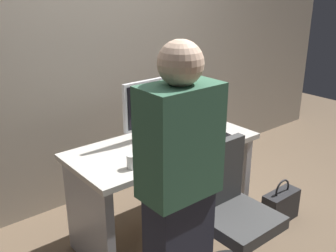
{
  "coord_description": "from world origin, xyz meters",
  "views": [
    {
      "loc": [
        -1.66,
        -2.08,
        1.88
      ],
      "look_at": [
        0.0,
        -0.05,
        0.91
      ],
      "focal_mm": 41.78,
      "sensor_mm": 36.0,
      "label": 1
    }
  ],
  "objects": [
    {
      "name": "book_stack",
      "position": [
        0.39,
        0.2,
        0.83
      ],
      "size": [
        0.23,
        0.18,
        0.14
      ],
      "color": "#3359A5",
      "rests_on": "desk"
    },
    {
      "name": "monitor",
      "position": [
        0.02,
        0.14,
        1.01
      ],
      "size": [
        0.54,
        0.14,
        0.46
      ],
      "color": "silver",
      "rests_on": "desk"
    },
    {
      "name": "ground_plane",
      "position": [
        0.0,
        0.0,
        0.0
      ],
      "size": [
        9.0,
        9.0,
        0.0
      ],
      "primitive_type": "plane",
      "color": "brown"
    },
    {
      "name": "cup_near_keyboard",
      "position": [
        -0.41,
        -0.19,
        0.8
      ],
      "size": [
        0.07,
        0.07,
        0.09
      ],
      "primitive_type": "cylinder",
      "color": "white",
      "rests_on": "desk"
    },
    {
      "name": "desk",
      "position": [
        0.0,
        0.0,
        0.52
      ],
      "size": [
        1.42,
        0.66,
        0.76
      ],
      "color": "beige",
      "rests_on": "ground"
    },
    {
      "name": "handbag",
      "position": [
        0.83,
        -0.5,
        0.14
      ],
      "size": [
        0.34,
        0.14,
        0.38
      ],
      "color": "#262628",
      "rests_on": "ground"
    },
    {
      "name": "office_chair",
      "position": [
        0.02,
        -0.68,
        0.43
      ],
      "size": [
        0.52,
        0.52,
        0.94
      ],
      "color": "black",
      "rests_on": "ground"
    },
    {
      "name": "person_at_desk",
      "position": [
        -0.49,
        -0.74,
        0.84
      ],
      "size": [
        0.4,
        0.24,
        1.64
      ],
      "color": "#262838",
      "rests_on": "ground"
    },
    {
      "name": "keyboard",
      "position": [
        -0.05,
        -0.1,
        0.77
      ],
      "size": [
        0.44,
        0.15,
        0.02
      ],
      "primitive_type": "cube",
      "rotation": [
        0.0,
        0.0,
        0.06
      ],
      "color": "white",
      "rests_on": "desk"
    },
    {
      "name": "wall_back",
      "position": [
        0.0,
        0.9,
        1.5
      ],
      "size": [
        6.4,
        0.1,
        3.0
      ],
      "primitive_type": "cube",
      "color": "#9E9384",
      "rests_on": "ground"
    },
    {
      "name": "cell_phone",
      "position": [
        0.47,
        -0.19,
        0.76
      ],
      "size": [
        0.08,
        0.15,
        0.01
      ],
      "primitive_type": "cube",
      "rotation": [
        0.0,
        0.0,
        -0.1
      ],
      "color": "black",
      "rests_on": "desk"
    },
    {
      "name": "mouse",
      "position": [
        0.23,
        -0.09,
        0.77
      ],
      "size": [
        0.06,
        0.1,
        0.03
      ],
      "primitive_type": "ellipsoid",
      "color": "white",
      "rests_on": "desk"
    }
  ]
}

